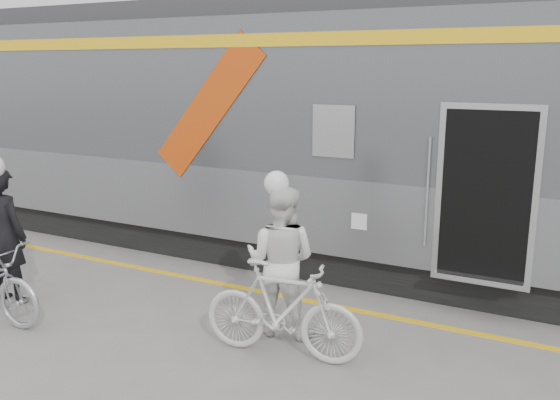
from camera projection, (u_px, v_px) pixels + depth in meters
The scene contains 7 objects.
ground at pixel (179, 361), 6.38m from camera, with size 90.00×90.00×0.00m, color slate.
train at pixel (358, 134), 9.35m from camera, with size 24.00×3.17×4.10m.
safety_strip at pixel (272, 294), 8.24m from camera, with size 24.00×0.12×0.01m, color yellow.
man at pixel (5, 236), 7.81m from camera, with size 0.67×0.44×1.84m, color black.
woman at pixel (281, 260), 6.90m from camera, with size 0.87×0.68×1.79m, color white.
bicycle_right at pixel (282, 310), 6.37m from camera, with size 0.51×1.80×1.08m, color beige.
helmet_woman at pixel (281, 173), 6.67m from camera, with size 0.29×0.29×0.29m, color white.
Camera 1 is at (3.64, -4.69, 3.12)m, focal length 38.00 mm.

